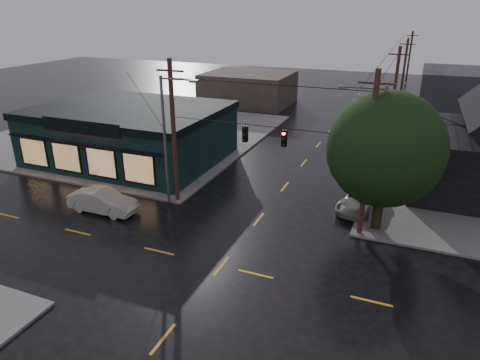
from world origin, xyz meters
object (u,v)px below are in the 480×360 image
at_px(utility_pole_ne, 359,234).
at_px(utility_pole_nw, 178,201).
at_px(corner_tree, 385,149).
at_px(sedan_cream, 103,201).
at_px(suv_silver, 360,201).

bearing_deg(utility_pole_ne, utility_pole_nw, 180.00).
bearing_deg(corner_tree, sedan_cream, -165.48).
xyz_separation_m(corner_tree, utility_pole_ne, (-0.84, -1.09, -5.36)).
bearing_deg(utility_pole_ne, suv_silver, 97.94).
xyz_separation_m(utility_pole_nw, utility_pole_ne, (13.00, 0.00, 0.00)).
relative_size(utility_pole_nw, suv_silver, 2.13).
bearing_deg(sedan_cream, utility_pole_ne, -79.54).
relative_size(corner_tree, utility_pole_nw, 0.86).
relative_size(sedan_cream, suv_silver, 1.02).
height_order(corner_tree, sedan_cream, corner_tree).
height_order(utility_pole_ne, sedan_cream, utility_pole_ne).
height_order(corner_tree, utility_pole_nw, corner_tree).
bearing_deg(sedan_cream, utility_pole_nw, -49.08).
relative_size(utility_pole_ne, suv_silver, 2.13).
distance_m(utility_pole_nw, utility_pole_ne, 13.00).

